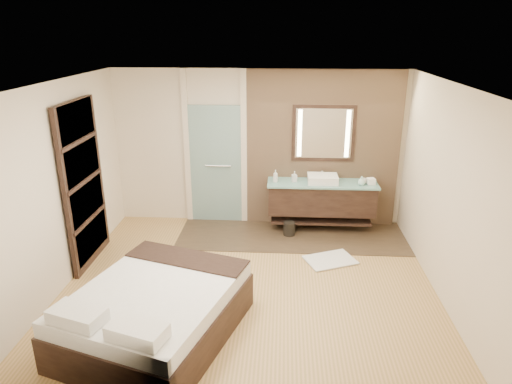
# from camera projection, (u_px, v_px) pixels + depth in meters

# --- Properties ---
(floor) EXTENTS (5.00, 5.00, 0.00)m
(floor) POSITION_uv_depth(u_px,v_px,m) (249.00, 285.00, 6.26)
(floor) COLOR olive
(floor) RESTS_ON ground
(tile_strip) EXTENTS (3.80, 1.30, 0.01)m
(tile_strip) POSITION_uv_depth(u_px,v_px,m) (292.00, 236.00, 7.72)
(tile_strip) COLOR #35281D
(tile_strip) RESTS_ON floor
(stone_wall) EXTENTS (2.60, 0.08, 2.70)m
(stone_wall) POSITION_uv_depth(u_px,v_px,m) (322.00, 150.00, 7.81)
(stone_wall) COLOR tan
(stone_wall) RESTS_ON floor
(vanity) EXTENTS (1.85, 0.55, 0.88)m
(vanity) POSITION_uv_depth(u_px,v_px,m) (321.00, 198.00, 7.80)
(vanity) COLOR black
(vanity) RESTS_ON stone_wall
(mirror_unit) EXTENTS (1.06, 0.04, 0.96)m
(mirror_unit) POSITION_uv_depth(u_px,v_px,m) (324.00, 133.00, 7.66)
(mirror_unit) COLOR black
(mirror_unit) RESTS_ON stone_wall
(frosted_door) EXTENTS (1.10, 0.12, 2.70)m
(frosted_door) POSITION_uv_depth(u_px,v_px,m) (216.00, 160.00, 7.98)
(frosted_door) COLOR #B6E6E4
(frosted_door) RESTS_ON floor
(shoji_partition) EXTENTS (0.06, 1.20, 2.40)m
(shoji_partition) POSITION_uv_depth(u_px,v_px,m) (84.00, 184.00, 6.55)
(shoji_partition) COLOR black
(shoji_partition) RESTS_ON floor
(bed) EXTENTS (2.10, 2.36, 0.76)m
(bed) POSITION_uv_depth(u_px,v_px,m) (155.00, 312.00, 5.12)
(bed) COLOR black
(bed) RESTS_ON floor
(bath_mat) EXTENTS (0.86, 0.74, 0.02)m
(bath_mat) POSITION_uv_depth(u_px,v_px,m) (330.00, 260.00, 6.89)
(bath_mat) COLOR silver
(bath_mat) RESTS_ON floor
(waste_bin) EXTENTS (0.26, 0.26, 0.24)m
(waste_bin) POSITION_uv_depth(u_px,v_px,m) (289.00, 229.00, 7.70)
(waste_bin) COLOR black
(waste_bin) RESTS_ON floor
(tissue_box) EXTENTS (0.14, 0.14, 0.10)m
(tissue_box) POSITION_uv_depth(u_px,v_px,m) (371.00, 181.00, 7.59)
(tissue_box) COLOR white
(tissue_box) RESTS_ON vanity
(soap_bottle_a) EXTENTS (0.09, 0.09, 0.21)m
(soap_bottle_a) POSITION_uv_depth(u_px,v_px,m) (275.00, 176.00, 7.67)
(soap_bottle_a) COLOR silver
(soap_bottle_a) RESTS_ON vanity
(soap_bottle_b) EXTENTS (0.10, 0.10, 0.18)m
(soap_bottle_b) POSITION_uv_depth(u_px,v_px,m) (294.00, 177.00, 7.70)
(soap_bottle_b) COLOR #B2B2B2
(soap_bottle_b) RESTS_ON vanity
(soap_bottle_c) EXTENTS (0.12, 0.12, 0.15)m
(soap_bottle_c) POSITION_uv_depth(u_px,v_px,m) (361.00, 181.00, 7.53)
(soap_bottle_c) COLOR silver
(soap_bottle_c) RESTS_ON vanity
(cup) EXTENTS (0.15, 0.15, 0.09)m
(cup) POSITION_uv_depth(u_px,v_px,m) (363.00, 181.00, 7.63)
(cup) COLOR silver
(cup) RESTS_ON vanity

